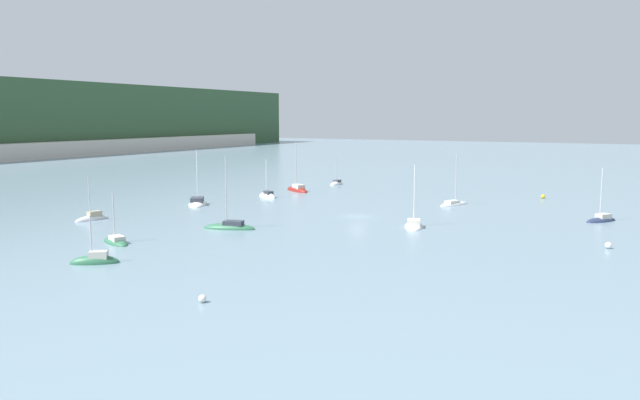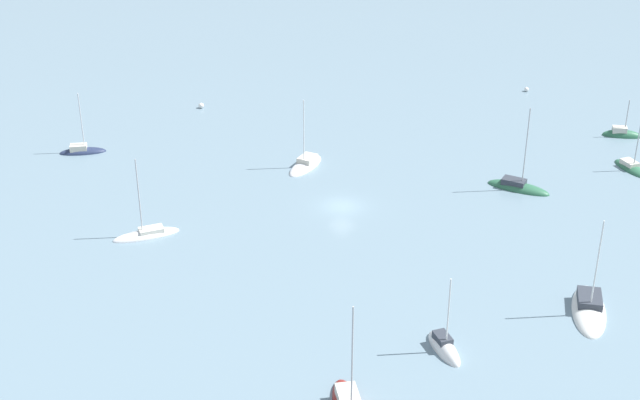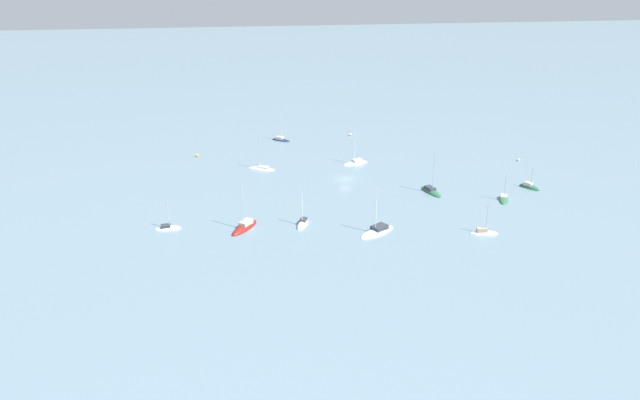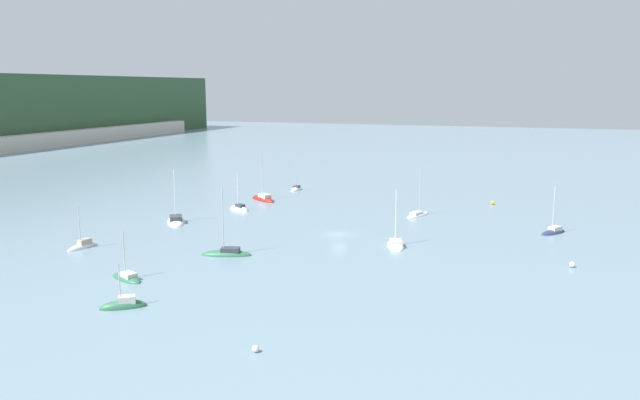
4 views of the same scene
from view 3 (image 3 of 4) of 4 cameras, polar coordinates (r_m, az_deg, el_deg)
ground_plane at (r=148.74m, az=2.33°, el=1.93°), size 600.00×600.00×0.00m
sailboat_0 at (r=123.77m, az=-6.92°, el=-2.55°), size 6.51×8.03×11.00m
sailboat_1 at (r=126.11m, az=-13.74°, el=-2.58°), size 5.24×1.97×6.89m
sailboat_2 at (r=155.71m, az=-5.37°, el=2.83°), size 7.26×4.55×9.44m
sailboat_3 at (r=142.20m, az=16.44°, el=0.04°), size 4.17×6.16×6.81m
sailboat_4 at (r=150.95m, az=18.59°, el=1.09°), size 4.34×5.13×5.97m
sailboat_5 at (r=142.77m, az=10.13°, el=0.73°), size 4.28×7.69×10.81m
sailboat_6 at (r=178.72m, az=-3.59°, el=5.49°), size 5.84×4.89×8.47m
sailboat_7 at (r=124.41m, az=-1.59°, el=-2.25°), size 3.68×5.35×8.18m
sailboat_8 at (r=124.63m, az=14.73°, el=-2.97°), size 5.70×2.30×7.11m
sailboat_9 at (r=159.38m, az=3.27°, el=3.38°), size 7.38×4.60×9.32m
sailboat_10 at (r=121.62m, az=5.24°, el=-2.94°), size 8.87×7.35×10.36m
mooring_buoy_0 at (r=183.14m, az=2.78°, el=6.01°), size 0.76×0.76×0.76m
mooring_buoy_1 at (r=167.62m, az=-11.18°, el=4.04°), size 0.75×0.75×0.75m
mooring_buoy_2 at (r=169.13m, az=17.70°, el=3.53°), size 0.66×0.66×0.66m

